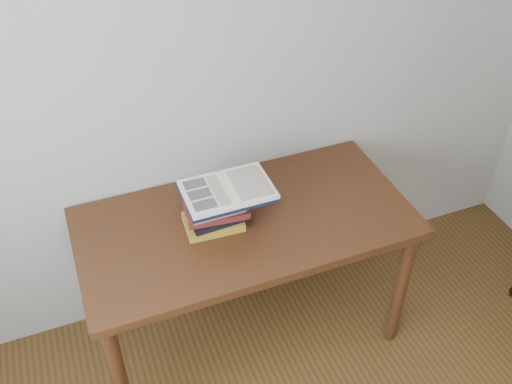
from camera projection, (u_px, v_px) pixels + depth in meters
name	position (u px, v px, depth m)	size (l,w,h in m)	color
desk	(246.00, 236.00, 2.50)	(1.43, 0.72, 0.77)	#4A2712
book_stack	(215.00, 211.00, 2.36)	(0.28, 0.19, 0.15)	olive
open_book	(228.00, 190.00, 2.32)	(0.37, 0.26, 0.03)	black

